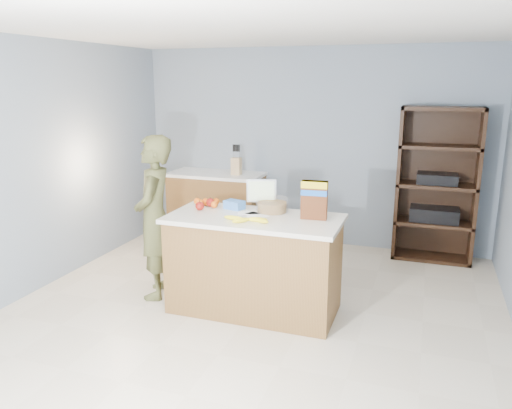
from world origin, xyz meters
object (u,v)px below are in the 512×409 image
(tv, at_px, (262,192))
(cereal_box, at_px, (314,197))
(counter_peninsula, at_px, (254,267))
(person, at_px, (155,218))
(shelving_unit, at_px, (436,187))

(tv, height_order, cereal_box, cereal_box)
(counter_peninsula, height_order, cereal_box, cereal_box)
(counter_peninsula, bearing_deg, cereal_box, 10.57)
(person, bearing_deg, cereal_box, 76.32)
(counter_peninsula, bearing_deg, person, 179.75)
(tv, bearing_deg, shelving_unit, 47.65)
(counter_peninsula, xyz_separation_m, cereal_box, (0.52, 0.10, 0.68))
(shelving_unit, height_order, cereal_box, shelving_unit)
(counter_peninsula, height_order, person, person)
(tv, relative_size, cereal_box, 0.83)
(cereal_box, bearing_deg, counter_peninsula, -169.43)
(shelving_unit, relative_size, tv, 6.38)
(person, bearing_deg, counter_peninsula, 72.63)
(counter_peninsula, relative_size, shelving_unit, 0.87)
(shelving_unit, distance_m, tv, 2.36)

